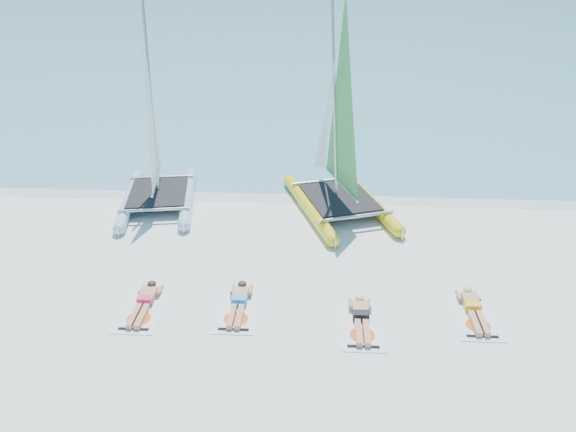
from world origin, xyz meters
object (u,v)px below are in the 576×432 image
object	(u,v)px
sunbather_a	(145,301)
towel_c	(361,326)
sunbather_c	(361,317)
towel_d	(474,316)
catamaran_blue	(153,147)
sunbather_b	(239,302)
towel_b	(238,310)
towel_a	(143,310)
catamaran_yellow	(336,139)
sunbather_d	(473,308)

from	to	relation	value
sunbather_a	towel_c	xyz separation A→B (m)	(5.13, -0.50, -0.11)
sunbather_c	towel_d	distance (m)	2.67
catamaran_blue	sunbather_b	bearing A→B (deg)	-68.18
towel_b	catamaran_blue	bearing A→B (deg)	120.34
sunbather_c	catamaran_blue	bearing A→B (deg)	135.90
catamaran_blue	towel_a	size ratio (longest dim) A/B	3.50
catamaran_blue	catamaran_yellow	xyz separation A→B (m)	(5.81, 0.27, 0.27)
catamaran_yellow	towel_b	xyz separation A→B (m)	(-2.35, -6.18, -2.20)
catamaran_blue	towel_c	size ratio (longest dim) A/B	3.50
sunbather_a	sunbather_b	distance (m)	2.25
towel_c	sunbather_d	size ratio (longest dim) A/B	1.07
sunbather_c	towel_a	bearing A→B (deg)	178.68
sunbather_c	towel_d	size ratio (longest dim) A/B	0.93
towel_a	sunbather_d	distance (m)	7.79
sunbather_d	towel_c	bearing A→B (deg)	-165.43
sunbather_b	towel_d	distance (m)	5.53
sunbather_d	sunbather_c	bearing A→B (deg)	-169.39
catamaran_blue	sunbather_b	distance (m)	6.92
towel_a	sunbather_c	world-z (taller)	sunbather_c
towel_b	towel_c	distance (m)	2.91
sunbather_b	towel_c	bearing A→B (deg)	-12.12
catamaran_yellow	sunbather_a	world-z (taller)	catamaran_yellow
catamaran_blue	towel_d	bearing A→B (deg)	-42.35
towel_c	sunbather_d	bearing A→B (deg)	14.57
towel_d	sunbather_b	bearing A→B (deg)	178.73
towel_c	sunbather_c	size ratio (longest dim) A/B	1.07
towel_a	towel_b	bearing A→B (deg)	2.98
catamaran_yellow	towel_d	world-z (taller)	catamaran_yellow
towel_a	sunbather_c	xyz separation A→B (m)	(5.13, -0.12, 0.11)
towel_d	sunbather_a	bearing A→B (deg)	179.96
catamaran_blue	sunbather_c	world-z (taller)	catamaran_blue
catamaran_yellow	sunbather_c	world-z (taller)	catamaran_yellow
sunbather_a	towel_d	world-z (taller)	sunbather_a
sunbather_b	towel_d	size ratio (longest dim) A/B	0.93
sunbather_b	towel_c	distance (m)	2.95
sunbather_a	towel_c	world-z (taller)	sunbather_a
sunbather_a	towel_c	distance (m)	5.15
towel_a	towel_b	size ratio (longest dim) A/B	1.00
towel_a	sunbather_b	distance (m)	2.27
catamaran_blue	sunbather_a	size ratio (longest dim) A/B	3.76
towel_d	sunbather_c	bearing A→B (deg)	-173.44
towel_b	towel_d	xyz separation A→B (m)	(5.53, 0.07, 0.00)
sunbather_c	sunbather_b	bearing A→B (deg)	171.57
towel_c	sunbather_c	xyz separation A→B (m)	(-0.00, 0.19, 0.11)
towel_a	sunbather_d	size ratio (longest dim) A/B	1.07
towel_d	towel_c	bearing A→B (deg)	-169.39
towel_c	sunbather_d	xyz separation A→B (m)	(2.65, 0.69, 0.11)
catamaran_blue	sunbather_b	world-z (taller)	catamaran_blue
towel_a	towel_b	distance (m)	2.25
towel_a	sunbather_a	bearing A→B (deg)	90.00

